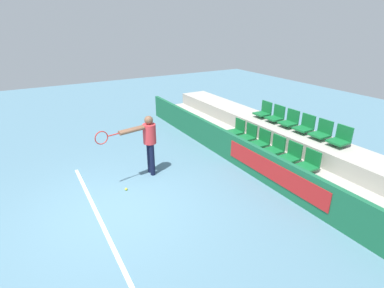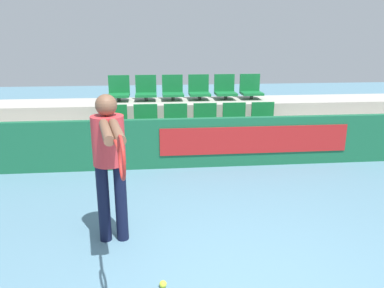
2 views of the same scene
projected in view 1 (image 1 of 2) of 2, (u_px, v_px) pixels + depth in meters
name	position (u px, v px, depth m)	size (l,w,h in m)	color
ground_plane	(116.00, 209.00, 6.57)	(30.00, 30.00, 0.00)	slate
court_baseline	(97.00, 214.00, 6.38)	(4.73, 0.08, 0.01)	white
barrier_wall	(247.00, 157.00, 8.07)	(11.96, 0.14, 0.85)	#19603D
bleacher_tier_front	(263.00, 159.00, 8.45)	(11.56, 1.07, 0.43)	#ADA89E
bleacher_tier_middle	(291.00, 144.00, 8.86)	(11.56, 1.07, 0.87)	#ADA89E
stadium_chair_0	(237.00, 129.00, 9.47)	(0.44, 0.43, 0.52)	#333333
stadium_chair_1	(248.00, 135.00, 9.02)	(0.44, 0.43, 0.52)	#333333
stadium_chair_2	(261.00, 141.00, 8.57)	(0.44, 0.43, 0.52)	#333333
stadium_chair_3	(275.00, 147.00, 8.12)	(0.44, 0.43, 0.52)	#333333
stadium_chair_4	(291.00, 155.00, 7.68)	(0.44, 0.43, 0.52)	#333333
stadium_chair_5	(309.00, 163.00, 7.23)	(0.44, 0.43, 0.52)	#333333
stadium_chair_6	(264.00, 111.00, 9.80)	(0.44, 0.43, 0.52)	#333333
stadium_chair_7	(276.00, 116.00, 9.35)	(0.44, 0.43, 0.52)	#333333
stadium_chair_8	(290.00, 120.00, 8.90)	(0.44, 0.43, 0.52)	#333333
stadium_chair_9	(305.00, 126.00, 8.45)	(0.44, 0.43, 0.52)	#333333
stadium_chair_10	(322.00, 132.00, 8.00)	(0.44, 0.43, 0.52)	#333333
stadium_chair_11	(341.00, 138.00, 7.56)	(0.44, 0.43, 0.52)	#333333
tennis_player	(147.00, 139.00, 7.67)	(0.45, 1.59, 1.62)	black
tennis_ball	(126.00, 189.00, 7.27)	(0.07, 0.07, 0.07)	#CCDB33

